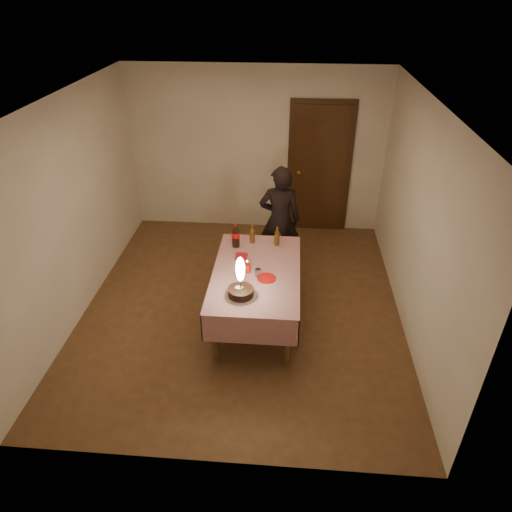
% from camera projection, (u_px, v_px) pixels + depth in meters
% --- Properties ---
extents(ground, '(4.00, 4.50, 0.01)m').
position_uv_depth(ground, '(243.00, 305.00, 5.94)').
color(ground, brown).
rests_on(ground, ground).
extents(room_shell, '(4.04, 4.54, 2.62)m').
position_uv_depth(room_shell, '(244.00, 185.00, 5.13)').
color(room_shell, silver).
rests_on(room_shell, ground).
extents(dining_table, '(1.02, 1.72, 0.71)m').
position_uv_depth(dining_table, '(256.00, 278.00, 5.39)').
color(dining_table, brown).
rests_on(dining_table, ground).
extents(birthday_cake, '(0.35, 0.35, 0.48)m').
position_uv_depth(birthday_cake, '(241.00, 287.00, 4.87)').
color(birthday_cake, white).
rests_on(birthday_cake, dining_table).
extents(red_plate, '(0.22, 0.22, 0.01)m').
position_uv_depth(red_plate, '(267.00, 278.00, 5.21)').
color(red_plate, red).
rests_on(red_plate, dining_table).
extents(red_cup, '(0.08, 0.08, 0.10)m').
position_uv_depth(red_cup, '(247.00, 268.00, 5.30)').
color(red_cup, red).
rests_on(red_cup, dining_table).
extents(clear_cup, '(0.07, 0.07, 0.09)m').
position_uv_depth(clear_cup, '(258.00, 272.00, 5.23)').
color(clear_cup, white).
rests_on(clear_cup, dining_table).
extents(napkin_stack, '(0.15, 0.15, 0.02)m').
position_uv_depth(napkin_stack, '(241.00, 256.00, 5.60)').
color(napkin_stack, red).
rests_on(napkin_stack, dining_table).
extents(cola_bottle, '(0.10, 0.10, 0.32)m').
position_uv_depth(cola_bottle, '(236.00, 236.00, 5.74)').
color(cola_bottle, black).
rests_on(cola_bottle, dining_table).
extents(amber_bottle_left, '(0.06, 0.06, 0.25)m').
position_uv_depth(amber_bottle_left, '(252.00, 234.00, 5.85)').
color(amber_bottle_left, '#52330E').
rests_on(amber_bottle_left, dining_table).
extents(amber_bottle_right, '(0.06, 0.06, 0.25)m').
position_uv_depth(amber_bottle_right, '(277.00, 237.00, 5.80)').
color(amber_bottle_right, '#52330E').
rests_on(amber_bottle_right, dining_table).
extents(photographer, '(0.58, 0.45, 1.56)m').
position_uv_depth(photographer, '(280.00, 220.00, 6.30)').
color(photographer, black).
rests_on(photographer, ground).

